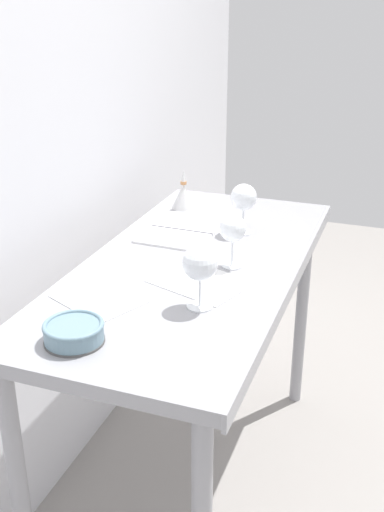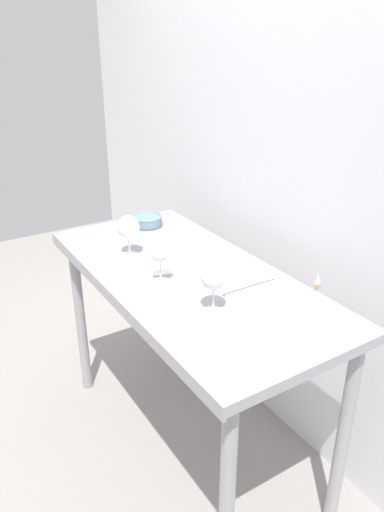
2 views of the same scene
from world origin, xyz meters
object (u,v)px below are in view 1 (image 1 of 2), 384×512
wine_glass_near_right (244,198)px  open_notebook (181,230)px  decanter_funnel (184,196)px  tasting_bowl (74,332)px  wine_glass_near_left (200,265)px  tasting_sheet_upper (98,299)px  wine_glass_near_center (233,229)px  tasting_sheet_lower (200,282)px

wine_glass_near_right → open_notebook: size_ratio=0.55×
decanter_funnel → open_notebook: bearing=-161.1°
wine_glass_near_right → tasting_bowl: (-0.85, 0.19, -0.10)m
tasting_bowl → decanter_funnel: decanter_funnel is taller
decanter_funnel → wine_glass_near_left: bearing=-156.2°
tasting_sheet_upper → tasting_bowl: tasting_bowl is taller
wine_glass_near_left → tasting_bowl: 0.37m
open_notebook → wine_glass_near_right: bearing=-72.3°
wine_glass_near_center → tasting_sheet_lower: (-0.14, 0.06, -0.12)m
wine_glass_near_left → wine_glass_near_center: bearing=-1.0°
wine_glass_near_left → wine_glass_near_center: size_ratio=1.05×
tasting_sheet_lower → wine_glass_near_center: bearing=-3.2°
wine_glass_near_center → open_notebook: (0.23, 0.25, -0.12)m
wine_glass_near_left → tasting_bowl: wine_glass_near_left is taller
wine_glass_near_center → tasting_sheet_upper: 0.46m
decanter_funnel → wine_glass_near_right: bearing=-122.4°
tasting_bowl → wine_glass_near_left: bearing=-39.6°
wine_glass_near_right → tasting_sheet_upper: size_ratio=0.78×
wine_glass_near_left → open_notebook: wine_glass_near_left is taller
decanter_funnel → tasting_sheet_upper: bearing=-176.2°
tasting_sheet_lower → tasting_bowl: 0.46m
wine_glass_near_right → tasting_sheet_lower: 0.45m
wine_glass_near_left → tasting_bowl: size_ratio=1.18×
wine_glass_near_right → wine_glass_near_left: size_ratio=1.00×
wine_glass_near_right → tasting_sheet_upper: wine_glass_near_right is taller
tasting_sheet_upper → decanter_funnel: size_ratio=1.53×
open_notebook → tasting_bowl: bearing=-177.0°
wine_glass_near_center → tasting_bowl: (-0.56, 0.23, -0.09)m
wine_glass_near_right → tasting_sheet_lower: (-0.43, 0.01, -0.13)m
wine_glass_near_center → wine_glass_near_left: bearing=179.0°
wine_glass_near_left → wine_glass_near_center: (0.29, -0.00, -0.00)m
wine_glass_near_center → tasting_bowl: 0.61m
wine_glass_near_center → tasting_bowl: wine_glass_near_center is taller
tasting_sheet_upper → wine_glass_near_left: bearing=-54.4°
wine_glass_near_right → wine_glass_near_left: (-0.57, -0.04, -0.00)m
wine_glass_near_left → decanter_funnel: wine_glass_near_left is taller
wine_glass_near_left → tasting_sheet_upper: bearing=101.4°
wine_glass_near_center → decanter_funnel: (0.47, 0.34, -0.07)m
wine_glass_near_left → wine_glass_near_center: wine_glass_near_left is taller
wine_glass_near_left → tasting_sheet_upper: size_ratio=0.78×
wine_glass_near_right → tasting_bowl: bearing=167.6°
wine_glass_near_left → decanter_funnel: bearing=23.8°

